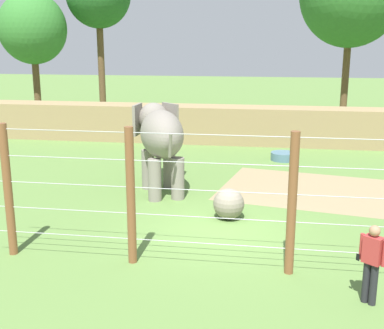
{
  "coord_description": "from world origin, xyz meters",
  "views": [
    {
      "loc": [
        1.25,
        -13.0,
        5.19
      ],
      "look_at": [
        -1.1,
        1.9,
        1.4
      ],
      "focal_mm": 46.65,
      "sensor_mm": 36.0,
      "label": 1
    }
  ],
  "objects_px": {
    "elephant": "(160,136)",
    "water_tub": "(283,156)",
    "enrichment_ball": "(229,204)",
    "zookeeper": "(372,261)"
  },
  "relations": [
    {
      "from": "elephant",
      "to": "water_tub",
      "type": "distance_m",
      "value": 7.12
    },
    {
      "from": "elephant",
      "to": "water_tub",
      "type": "height_order",
      "value": "elephant"
    },
    {
      "from": "water_tub",
      "to": "enrichment_ball",
      "type": "bearing_deg",
      "value": -102.69
    },
    {
      "from": "elephant",
      "to": "water_tub",
      "type": "xyz_separation_m",
      "value": [
        4.35,
        5.35,
        -1.78
      ]
    },
    {
      "from": "enrichment_ball",
      "to": "zookeeper",
      "type": "xyz_separation_m",
      "value": [
        3.22,
        -4.46,
        0.46
      ]
    },
    {
      "from": "enrichment_ball",
      "to": "zookeeper",
      "type": "relative_size",
      "value": 0.55
    },
    {
      "from": "water_tub",
      "to": "zookeeper",
      "type": "bearing_deg",
      "value": -83.2
    },
    {
      "from": "elephant",
      "to": "zookeeper",
      "type": "xyz_separation_m",
      "value": [
        5.82,
        -6.91,
        -1.03
      ]
    },
    {
      "from": "elephant",
      "to": "enrichment_ball",
      "type": "bearing_deg",
      "value": -43.38
    },
    {
      "from": "zookeeper",
      "to": "water_tub",
      "type": "relative_size",
      "value": 1.52
    }
  ]
}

